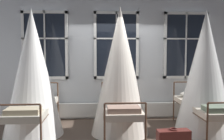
{
  "coord_description": "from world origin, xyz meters",
  "views": [
    {
      "loc": [
        -0.42,
        -5.03,
        1.76
      ],
      "look_at": [
        -0.17,
        0.16,
        1.38
      ],
      "focal_mm": 38.91,
      "sensor_mm": 36.0,
      "label": 1
    }
  ],
  "objects": [
    {
      "name": "ground",
      "position": [
        0.0,
        0.0,
        0.0
      ],
      "size": [
        17.31,
        17.31,
        0.0
      ],
      "primitive_type": "plane",
      "color": "#4C3D33"
    },
    {
      "name": "back_wall_with_windows",
      "position": [
        0.0,
        1.38,
        1.67
      ],
      "size": [
        8.83,
        0.1,
        3.33
      ],
      "primitive_type": "cube",
      "color": "silver",
      "rests_on": "ground"
    },
    {
      "name": "window_bank",
      "position": [
        -0.0,
        1.26,
        1.19
      ],
      "size": [
        4.83,
        0.1,
        2.74
      ],
      "color": "black",
      "rests_on": "ground"
    },
    {
      "name": "cot_first",
      "position": [
        -1.85,
        0.14,
        1.29
      ],
      "size": [
        1.26,
        2.02,
        2.67
      ],
      "rotation": [
        0.0,
        0.0,
        1.59
      ],
      "color": "#4C3323",
      "rests_on": "ground"
    },
    {
      "name": "cot_second",
      "position": [
        0.01,
        0.17,
        1.33
      ],
      "size": [
        1.26,
        2.01,
        2.74
      ],
      "rotation": [
        0.0,
        0.0,
        1.59
      ],
      "color": "#4C3323",
      "rests_on": "ground"
    },
    {
      "name": "cot_third",
      "position": [
        1.86,
        0.12,
        1.3
      ],
      "size": [
        1.26,
        2.0,
        2.68
      ],
      "rotation": [
        0.0,
        0.0,
        1.58
      ],
      "color": "#4C3323",
      "rests_on": "ground"
    }
  ]
}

